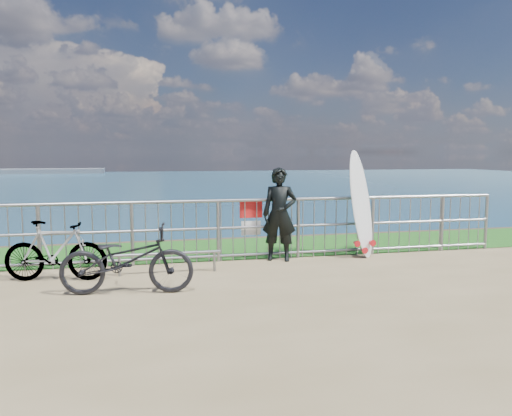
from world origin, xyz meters
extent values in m
plane|color=#185216|center=(0.00, 2.70, 0.01)|extent=(120.00, 120.00, 0.00)
cube|color=brown|center=(0.00, 3.90, -2.50)|extent=(120.00, 0.30, 5.00)
plane|color=#234F6B|center=(0.00, 90.00, -5.00)|extent=(260.00, 260.00, 0.00)
cylinder|color=gray|center=(0.00, 1.60, 1.10)|extent=(10.00, 0.06, 0.06)
cylinder|color=gray|center=(0.00, 1.60, 0.61)|extent=(10.00, 0.05, 0.05)
cylinder|color=gray|center=(0.00, 1.60, 0.10)|extent=(10.00, 0.05, 0.05)
cylinder|color=gray|center=(-3.50, 1.60, 0.55)|extent=(0.06, 0.06, 1.10)
cylinder|color=gray|center=(-2.00, 1.60, 0.55)|extent=(0.06, 0.06, 1.10)
cylinder|color=gray|center=(-0.50, 1.60, 0.55)|extent=(0.06, 0.06, 1.10)
cylinder|color=gray|center=(1.00, 1.60, 0.55)|extent=(0.06, 0.06, 1.10)
cylinder|color=gray|center=(2.50, 1.60, 0.55)|extent=(0.06, 0.06, 1.10)
cylinder|color=gray|center=(4.00, 1.60, 0.55)|extent=(0.06, 0.06, 1.10)
cylinder|color=gray|center=(5.00, 1.60, 0.55)|extent=(0.06, 0.06, 1.10)
cube|color=red|center=(0.12, 1.66, 0.92)|extent=(0.42, 0.02, 0.30)
cube|color=white|center=(0.12, 1.66, 0.92)|extent=(0.38, 0.01, 0.08)
cube|color=white|center=(0.12, 1.66, 0.58)|extent=(0.36, 0.02, 0.26)
imported|color=black|center=(0.60, 1.45, 0.85)|extent=(0.72, 0.60, 1.69)
ellipsoid|color=silver|center=(2.18, 1.45, 1.01)|extent=(0.68, 0.66, 2.02)
cone|color=red|center=(2.03, 1.33, 0.29)|extent=(0.12, 0.22, 0.12)
cone|color=red|center=(2.34, 1.33, 0.29)|extent=(0.12, 0.22, 0.12)
cone|color=red|center=(2.18, 1.33, 0.15)|extent=(0.12, 0.22, 0.12)
imported|color=black|center=(-2.04, -0.16, 0.48)|extent=(1.89, 0.84, 0.96)
imported|color=black|center=(-3.12, 0.79, 0.47)|extent=(1.61, 0.71, 0.93)
cylinder|color=gray|center=(-1.43, 0.86, 0.33)|extent=(1.72, 0.05, 0.05)
cylinder|color=gray|center=(-2.19, 0.86, 0.17)|extent=(0.04, 0.04, 0.33)
cylinder|color=gray|center=(-0.67, 0.86, 0.17)|extent=(0.04, 0.04, 0.33)
camera|label=1|loc=(-1.77, -7.18, 1.96)|focal=35.00mm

